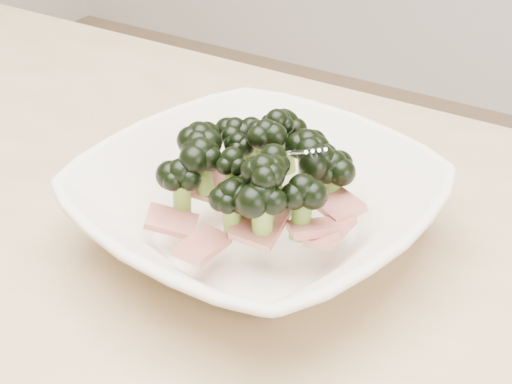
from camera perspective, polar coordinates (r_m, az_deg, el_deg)
dining_table at (r=0.67m, az=-10.03°, el=-11.84°), size 1.20×0.80×0.75m
broccoli_dish at (r=0.59m, az=0.06°, el=-0.73°), size 0.33×0.33×0.11m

